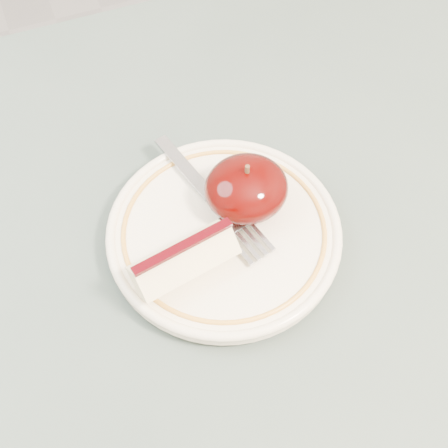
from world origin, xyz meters
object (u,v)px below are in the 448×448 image
object	(u,v)px
table	(242,387)
plate	(224,233)
fork	(211,198)
apple_half	(246,188)

from	to	relation	value
table	plate	bearing A→B (deg)	77.99
plate	table	bearing A→B (deg)	-102.01
table	fork	bearing A→B (deg)	80.53
apple_half	fork	xyz separation A→B (m)	(-0.03, 0.01, -0.02)
plate	apple_half	size ratio (longest dim) A/B	2.80
table	fork	distance (m)	0.18
table	fork	xyz separation A→B (m)	(0.02, 0.14, 0.11)
apple_half	fork	bearing A→B (deg)	154.18
table	apple_half	bearing A→B (deg)	67.75
plate	fork	world-z (taller)	fork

